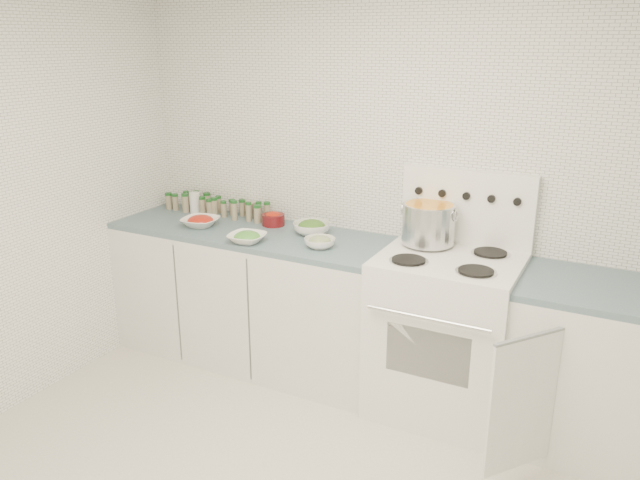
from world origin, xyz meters
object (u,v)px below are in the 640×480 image
at_px(stove, 446,330).
at_px(stock_pot, 429,222).
at_px(bowl_tomato, 200,221).
at_px(bowl_snowpea, 247,237).

bearing_deg(stove, stock_pot, 141.51).
bearing_deg(bowl_tomato, stock_pot, 8.31).
bearing_deg(bowl_snowpea, stock_pot, 19.48).
xyz_separation_m(stock_pot, bowl_snowpea, (-1.00, -0.36, -0.14)).
height_order(stove, bowl_tomato, stove).
bearing_deg(stove, bowl_tomato, -177.52).
bearing_deg(bowl_snowpea, bowl_tomato, 162.77).
height_order(stock_pot, bowl_snowpea, stock_pot).
xyz_separation_m(stove, bowl_tomato, (-1.64, -0.07, 0.44)).
relative_size(stove, bowl_snowpea, 5.74).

